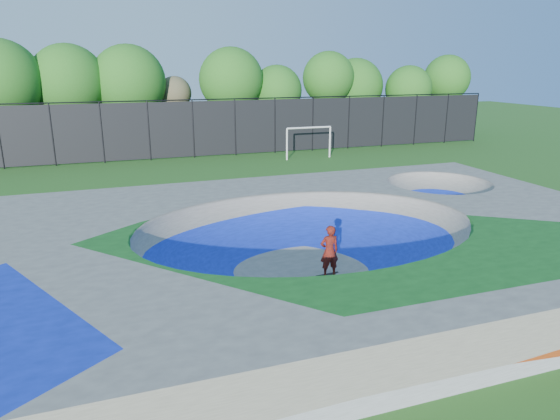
# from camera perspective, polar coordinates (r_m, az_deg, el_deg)

# --- Properties ---
(ground) EXTENTS (120.00, 120.00, 0.00)m
(ground) POSITION_cam_1_polar(r_m,az_deg,el_deg) (16.29, 3.15, -6.56)
(ground) COLOR #235618
(ground) RESTS_ON ground
(skate_deck) EXTENTS (22.00, 14.00, 1.50)m
(skate_deck) POSITION_cam_1_polar(r_m,az_deg,el_deg) (16.02, 3.19, -4.08)
(skate_deck) COLOR gray
(skate_deck) RESTS_ON ground
(skater) EXTENTS (0.62, 0.42, 1.66)m
(skater) POSITION_cam_1_polar(r_m,az_deg,el_deg) (15.38, 5.66, -4.71)
(skater) COLOR #AA200D
(skater) RESTS_ON ground
(skateboard) EXTENTS (0.80, 0.30, 0.05)m
(skateboard) POSITION_cam_1_polar(r_m,az_deg,el_deg) (15.68, 5.58, -7.46)
(skateboard) COLOR black
(skateboard) RESTS_ON ground
(soccer_goal) EXTENTS (3.34, 0.12, 2.21)m
(soccer_goal) POSITION_cam_1_polar(r_m,az_deg,el_deg) (34.88, 3.32, 8.38)
(soccer_goal) COLOR silver
(soccer_goal) RESTS_ON ground
(fence) EXTENTS (48.09, 0.09, 4.04)m
(fence) POSITION_cam_1_polar(r_m,az_deg,el_deg) (35.59, -9.89, 9.24)
(fence) COLOR black
(fence) RESTS_ON ground
(treeline) EXTENTS (52.97, 7.73, 8.04)m
(treeline) POSITION_cam_1_polar(r_m,az_deg,el_deg) (39.88, -16.76, 13.67)
(treeline) COLOR #483624
(treeline) RESTS_ON ground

